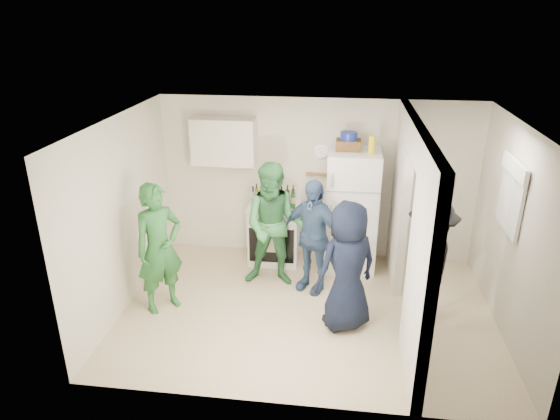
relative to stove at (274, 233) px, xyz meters
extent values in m
plane|color=beige|center=(0.62, -1.37, -0.47)|extent=(4.80, 4.80, 0.00)
plane|color=silver|center=(0.62, 0.33, 0.78)|extent=(4.80, 0.00, 4.80)
plane|color=silver|center=(0.62, -3.07, 0.78)|extent=(4.80, 0.00, 4.80)
plane|color=silver|center=(-1.78, -1.37, 0.78)|extent=(0.00, 3.40, 3.40)
plane|color=silver|center=(3.02, -1.37, 0.78)|extent=(0.00, 3.40, 3.40)
plane|color=white|center=(0.62, -1.37, 2.03)|extent=(4.80, 4.80, 0.00)
cube|color=silver|center=(1.82, -0.27, 0.78)|extent=(0.12, 1.20, 2.50)
cube|color=silver|center=(1.82, -2.47, 0.78)|extent=(0.12, 1.20, 2.50)
cube|color=silver|center=(1.82, -1.37, 1.83)|extent=(0.12, 1.00, 0.40)
cube|color=white|center=(0.00, 0.00, 0.00)|extent=(0.78, 0.65, 0.93)
cube|color=silver|center=(-0.78, 0.15, 1.38)|extent=(0.95, 0.34, 0.70)
cube|color=white|center=(1.16, -0.03, 0.44)|extent=(0.75, 0.73, 1.82)
cube|color=brown|center=(1.06, 0.02, 1.43)|extent=(0.35, 0.25, 0.15)
cylinder|color=navy|center=(1.06, 0.02, 1.56)|extent=(0.24, 0.24, 0.11)
cylinder|color=yellow|center=(1.38, -0.13, 1.48)|extent=(0.09, 0.09, 0.25)
cylinder|color=white|center=(0.67, 0.31, 1.23)|extent=(0.22, 0.02, 0.22)
cube|color=olive|center=(0.62, 0.28, 0.88)|extent=(0.35, 0.08, 0.03)
cube|color=black|center=(3.00, -1.17, 1.18)|extent=(0.03, 0.70, 0.80)
cube|color=white|center=(2.99, -1.17, 1.18)|extent=(0.04, 0.76, 0.86)
cube|color=white|center=(2.96, -1.17, 1.53)|extent=(0.04, 0.82, 0.18)
cylinder|color=gold|center=(-0.12, -0.22, 0.59)|extent=(0.09, 0.09, 0.25)
cylinder|color=#AC0B27|center=(0.22, -0.20, 0.53)|extent=(0.09, 0.09, 0.12)
imported|color=#2E7331|center=(-1.27, -1.52, 0.40)|extent=(0.74, 0.75, 1.74)
imported|color=#3C8A4D|center=(0.10, -0.70, 0.43)|extent=(0.88, 0.69, 1.80)
imported|color=#32476F|center=(0.63, -0.79, 0.35)|extent=(1.03, 0.79, 1.63)
imported|color=black|center=(1.11, -1.63, 0.36)|extent=(0.96, 0.87, 1.65)
imported|color=black|center=(2.11, -1.33, 0.35)|extent=(0.74, 1.12, 1.62)
cylinder|color=olive|center=(-0.29, 0.13, 0.61)|extent=(0.06, 0.06, 0.28)
cylinder|color=#174520|center=(-0.18, -0.09, 0.59)|extent=(0.07, 0.07, 0.24)
cylinder|color=#ACB3BA|center=(-0.07, 0.13, 0.59)|extent=(0.08, 0.08, 0.26)
cylinder|color=#633111|center=(0.02, -0.05, 0.59)|extent=(0.07, 0.07, 0.26)
cylinder|color=#9DA5AE|center=(0.09, 0.16, 0.59)|extent=(0.07, 0.07, 0.24)
cylinder|color=#133413|center=(0.20, 0.03, 0.62)|extent=(0.06, 0.06, 0.31)
cylinder|color=olive|center=(0.27, 0.15, 0.60)|extent=(0.06, 0.06, 0.27)
cylinder|color=#A2A6AE|center=(-0.30, -0.13, 0.63)|extent=(0.07, 0.07, 0.33)
cylinder|color=#583E0F|center=(0.04, 0.12, 0.62)|extent=(0.07, 0.07, 0.30)
cylinder|color=#1F5C26|center=(0.30, -0.10, 0.62)|extent=(0.07, 0.07, 0.32)
camera|label=1|loc=(0.98, -6.96, 3.26)|focal=32.00mm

